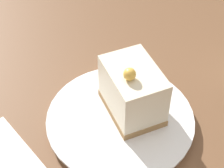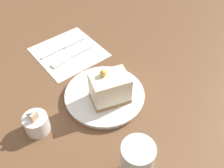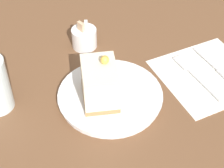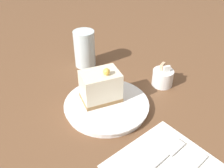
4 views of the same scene
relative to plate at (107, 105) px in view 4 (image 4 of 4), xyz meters
The scene contains 6 objects.
ground_plane 0.04m from the plate, 57.80° to the right, with size 4.00×4.00×0.00m, color brown.
plate is the anchor object (origin of this frame).
cake_slice 0.05m from the plate, behind, with size 0.10×0.12×0.10m.
fork 0.20m from the plate, ahead, with size 0.02×0.16×0.00m.
sugar_bowl 0.20m from the plate, 83.74° to the left, with size 0.06×0.06×0.07m.
drinking_glass 0.24m from the plate, 159.22° to the left, with size 0.07×0.07×0.12m.
Camera 4 is at (0.38, -0.28, 0.44)m, focal length 40.00 mm.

